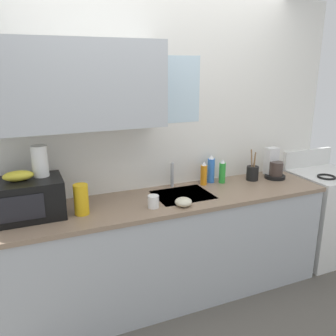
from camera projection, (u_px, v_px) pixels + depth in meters
The scene contains 15 objects.
kitchen_wall_assembly at pixel (137, 134), 2.91m from camera, with size 3.50×0.42×2.50m.
counter_unit at pixel (168, 247), 2.96m from camera, with size 2.73×0.63×0.90m.
sink_faucet at pixel (172, 175), 3.07m from camera, with size 0.03×0.03×0.22m, color #B2B5BA.
stove_range at pixel (322, 215), 3.61m from camera, with size 0.60×0.60×1.08m.
microwave at pixel (29, 198), 2.45m from camera, with size 0.46×0.35×0.27m.
banana_bunch at pixel (18, 176), 2.38m from camera, with size 0.20×0.11×0.07m, color gold.
paper_towel_roll at pixel (40, 161), 2.46m from camera, with size 0.11×0.11×0.22m, color white.
coffee_maker at pixel (274, 167), 3.33m from camera, with size 0.19×0.21×0.28m.
dish_soap_bottle_orange at pixel (204, 174), 3.12m from camera, with size 0.06×0.06×0.21m.
dish_soap_bottle_blue at pixel (211, 169), 3.18m from camera, with size 0.06×0.06×0.25m.
dish_soap_bottle_green at pixel (222, 172), 3.18m from camera, with size 0.06×0.06×0.22m.
cereal_canister at pixel (81, 199), 2.50m from camera, with size 0.10×0.10×0.22m, color gold.
mug_white at pixel (153, 202), 2.63m from camera, with size 0.08×0.08×0.10m, color white.
utensil_crock at pixel (252, 173), 3.26m from camera, with size 0.11×0.11×0.29m.
small_bowl at pixel (183, 202), 2.66m from camera, with size 0.13×0.13×0.07m, color beige.
Camera 1 is at (-1.04, -2.44, 1.92)m, focal length 37.81 mm.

